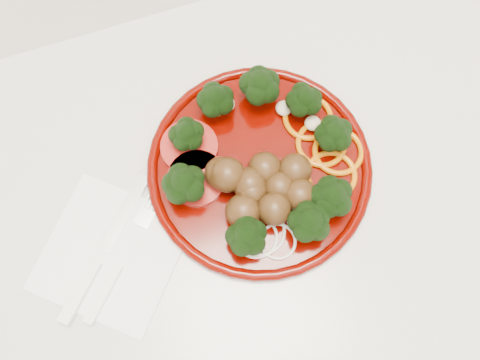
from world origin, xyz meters
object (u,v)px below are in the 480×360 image
object	(u,v)px
plate	(262,166)
knife	(94,266)
napkin	(111,253)
fork	(112,278)

from	to	relation	value
plate	knife	size ratio (longest dim) A/B	1.85
plate	knife	bearing A→B (deg)	-168.08
napkin	fork	xyz separation A→B (m)	(-0.01, -0.03, 0.01)
plate	knife	distance (m)	0.24
plate	napkin	xyz separation A→B (m)	(-0.21, -0.04, -0.02)
napkin	fork	distance (m)	0.03
plate	fork	world-z (taller)	plate
napkin	knife	size ratio (longest dim) A/B	1.01
knife	fork	xyz separation A→B (m)	(0.02, -0.02, -0.00)
plate	fork	xyz separation A→B (m)	(-0.22, -0.07, -0.01)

